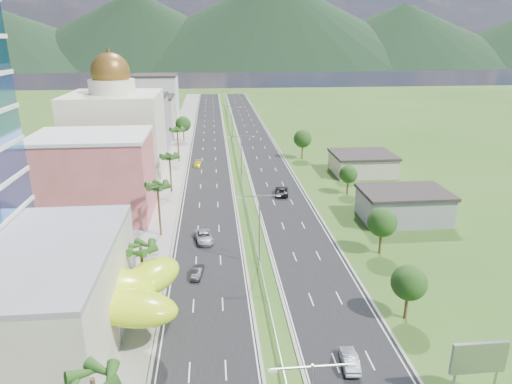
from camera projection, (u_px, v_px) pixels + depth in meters
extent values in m
plane|color=#2D5119|center=(267.00, 302.00, 57.89)|extent=(500.00, 500.00, 0.00)
cube|color=black|center=(209.00, 144.00, 141.94)|extent=(11.00, 260.00, 0.04)
cube|color=black|center=(257.00, 143.00, 143.29)|extent=(11.00, 260.00, 0.04)
cube|color=gray|center=(178.00, 145.00, 141.06)|extent=(7.00, 260.00, 0.12)
cube|color=gray|center=(236.00, 156.00, 125.47)|extent=(0.08, 216.00, 0.28)
cube|color=gray|center=(225.00, 105.00, 221.60)|extent=(0.10, 0.12, 0.70)
cube|color=gray|center=(292.00, 368.00, 30.71)|extent=(2.88, 0.12, 0.12)
cube|color=gray|center=(333.00, 366.00, 30.97)|extent=(2.88, 0.12, 0.12)
cube|color=silver|center=(273.00, 371.00, 30.63)|extent=(0.60, 0.25, 0.18)
cube|color=silver|center=(352.00, 365.00, 31.12)|extent=(0.60, 0.25, 0.18)
cylinder|color=gray|center=(259.00, 231.00, 65.52)|extent=(0.20, 0.20, 11.00)
cube|color=gray|center=(249.00, 196.00, 63.66)|extent=(2.88, 0.12, 0.12)
cube|color=gray|center=(270.00, 196.00, 63.93)|extent=(2.88, 0.12, 0.12)
cube|color=silver|center=(240.00, 197.00, 63.58)|extent=(0.60, 0.25, 0.18)
cube|color=silver|center=(279.00, 196.00, 64.07)|extent=(0.60, 0.25, 0.18)
cylinder|color=gray|center=(241.00, 160.00, 103.18)|extent=(0.20, 0.20, 11.00)
cube|color=gray|center=(235.00, 137.00, 101.33)|extent=(2.88, 0.12, 0.12)
cube|color=gray|center=(247.00, 136.00, 101.59)|extent=(2.88, 0.12, 0.12)
cube|color=silver|center=(229.00, 137.00, 101.24)|extent=(0.60, 0.25, 0.18)
cube|color=silver|center=(253.00, 137.00, 101.73)|extent=(0.60, 0.25, 0.18)
cylinder|color=gray|center=(232.00, 124.00, 145.54)|extent=(0.20, 0.20, 11.00)
cube|color=gray|center=(227.00, 107.00, 143.69)|extent=(2.88, 0.12, 0.12)
cube|color=gray|center=(236.00, 107.00, 143.95)|extent=(2.88, 0.12, 0.12)
cube|color=silver|center=(223.00, 107.00, 143.61)|extent=(0.60, 0.25, 0.18)
cube|color=silver|center=(240.00, 107.00, 144.10)|extent=(0.60, 0.25, 0.18)
cylinder|color=gray|center=(227.00, 104.00, 187.91)|extent=(0.20, 0.20, 11.00)
cube|color=gray|center=(223.00, 91.00, 186.06)|extent=(2.88, 0.12, 0.12)
cube|color=gray|center=(230.00, 91.00, 186.32)|extent=(2.88, 0.12, 0.12)
cube|color=silver|center=(220.00, 91.00, 185.98)|extent=(0.60, 0.25, 0.18)
cube|color=silver|center=(233.00, 91.00, 186.47)|extent=(0.60, 0.25, 0.18)
cylinder|color=gray|center=(65.00, 307.00, 53.18)|extent=(0.50, 0.50, 4.00)
cylinder|color=gray|center=(119.00, 330.00, 49.11)|extent=(0.50, 0.50, 4.00)
cylinder|color=gray|center=(73.00, 350.00, 45.92)|extent=(0.50, 0.50, 4.00)
cylinder|color=gray|center=(144.00, 303.00, 54.00)|extent=(0.50, 0.50, 4.00)
cube|color=#B9574B|center=(94.00, 178.00, 83.05)|extent=(20.00, 15.00, 15.00)
cube|color=beige|center=(117.00, 138.00, 103.89)|extent=(20.00, 20.00, 20.00)
cylinder|color=beige|center=(112.00, 86.00, 100.16)|extent=(10.00, 10.00, 3.00)
sphere|color=brown|center=(111.00, 72.00, 99.18)|extent=(8.40, 8.40, 8.40)
cube|color=gray|center=(138.00, 126.00, 128.17)|extent=(16.00, 15.00, 16.00)
cube|color=#ABA38D|center=(149.00, 118.00, 149.37)|extent=(16.00, 15.00, 13.00)
cube|color=silver|center=(156.00, 101.00, 170.21)|extent=(16.00, 15.00, 18.00)
cylinder|color=gray|center=(494.00, 383.00, 42.14)|extent=(0.24, 0.24, 3.20)
cube|color=#D85919|center=(479.00, 358.00, 40.98)|extent=(5.20, 0.35, 3.20)
cube|color=gray|center=(403.00, 207.00, 83.15)|extent=(15.00, 10.00, 5.00)
cube|color=#ABA38D|center=(362.00, 164.00, 111.67)|extent=(14.00, 12.00, 4.40)
cylinder|color=#47301C|center=(143.00, 274.00, 57.15)|extent=(0.36, 0.36, 7.50)
cylinder|color=#47301C|center=(159.00, 211.00, 75.74)|extent=(0.36, 0.36, 9.00)
cylinder|color=#47301C|center=(171.00, 174.00, 97.55)|extent=(0.36, 0.36, 8.00)
cylinder|color=#47301C|center=(178.00, 146.00, 120.96)|extent=(0.36, 0.36, 8.80)
cylinder|color=#47301C|center=(184.00, 134.00, 145.13)|extent=(0.40, 0.40, 4.90)
sphere|color=#234A17|center=(183.00, 124.00, 144.11)|extent=(4.90, 4.90, 4.90)
cylinder|color=#47301C|center=(407.00, 303.00, 53.94)|extent=(0.40, 0.40, 4.20)
sphere|color=#234A17|center=(409.00, 283.00, 53.07)|extent=(4.20, 4.20, 4.20)
cylinder|color=#47301C|center=(381.00, 240.00, 70.16)|extent=(0.40, 0.40, 4.55)
sphere|color=#234A17|center=(382.00, 222.00, 69.22)|extent=(4.55, 4.55, 4.55)
cylinder|color=#47301C|center=(348.00, 185.00, 96.91)|extent=(0.40, 0.40, 3.85)
sphere|color=#234A17|center=(348.00, 174.00, 96.11)|extent=(3.85, 3.85, 3.85)
cylinder|color=#47301C|center=(302.00, 150.00, 124.63)|extent=(0.40, 0.40, 4.90)
sphere|color=#234A17|center=(303.00, 139.00, 123.60)|extent=(4.90, 4.90, 4.90)
imported|color=black|center=(197.00, 272.00, 63.78)|extent=(1.93, 4.02, 1.27)
imported|color=#97989E|center=(204.00, 237.00, 74.73)|extent=(3.45, 5.94, 1.55)
imported|color=yellow|center=(198.00, 164.00, 117.87)|extent=(2.13, 4.42, 1.24)
imported|color=#ADB0B5|center=(350.00, 360.00, 46.43)|extent=(1.95, 4.53, 1.45)
imported|color=black|center=(282.00, 191.00, 96.67)|extent=(3.51, 6.17, 1.62)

